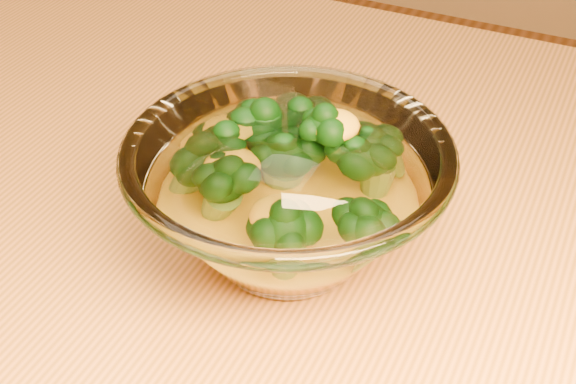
{
  "coord_description": "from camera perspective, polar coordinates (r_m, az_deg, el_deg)",
  "views": [
    {
      "loc": [
        0.12,
        -0.34,
        1.11
      ],
      "look_at": [
        -0.05,
        0.02,
        0.8
      ],
      "focal_mm": 50.0,
      "sensor_mm": 36.0,
      "label": 1
    }
  ],
  "objects": [
    {
      "name": "glass_bowl",
      "position": [
        0.5,
        0.0,
        -0.4
      ],
      "size": [
        0.21,
        0.21,
        0.09
      ],
      "color": "white",
      "rests_on": "table"
    },
    {
      "name": "cheese_sauce",
      "position": [
        0.52,
        0.0,
        -2.08
      ],
      "size": [
        0.12,
        0.12,
        0.03
      ],
      "primitive_type": "ellipsoid",
      "color": "#EDA314",
      "rests_on": "glass_bowl"
    },
    {
      "name": "broccoli_heap",
      "position": [
        0.51,
        0.04,
        1.85
      ],
      "size": [
        0.15,
        0.14,
        0.07
      ],
      "color": "black",
      "rests_on": "cheese_sauce"
    }
  ]
}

